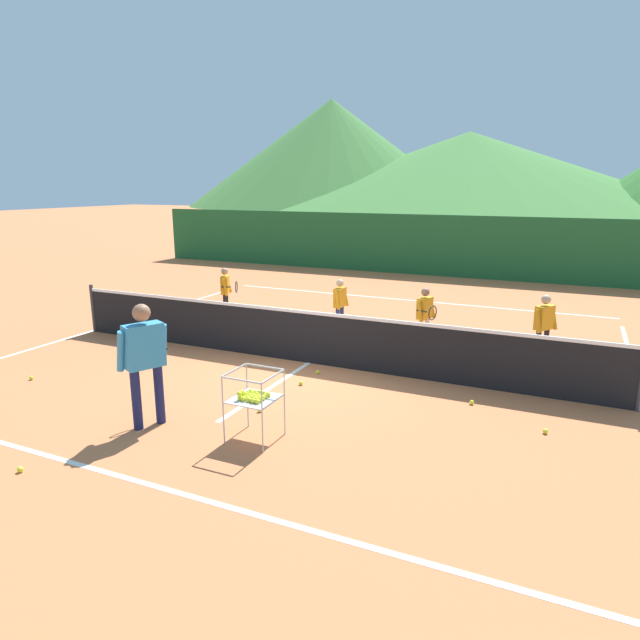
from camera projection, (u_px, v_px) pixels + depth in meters
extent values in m
plane|color=#C67042|center=(309.00, 363.00, 10.13)|extent=(120.00, 120.00, 0.00)
cube|color=white|center=(130.00, 479.00, 6.14)|extent=(10.73, 0.08, 0.01)
cube|color=white|center=(405.00, 300.00, 15.61)|extent=(10.73, 0.08, 0.01)
cube|color=white|center=(92.00, 331.00, 12.32)|extent=(0.08, 10.75, 0.01)
cube|color=white|center=(309.00, 363.00, 10.13)|extent=(0.08, 5.75, 0.01)
cylinder|color=#333338|center=(93.00, 308.00, 12.15)|extent=(0.08, 0.08, 1.05)
cube|color=black|center=(309.00, 339.00, 10.02)|extent=(10.46, 0.02, 0.92)
cube|color=white|center=(309.00, 312.00, 9.90)|extent=(10.46, 0.03, 0.06)
cylinder|color=#191E4C|center=(136.00, 400.00, 7.30)|extent=(0.12, 0.12, 0.83)
cylinder|color=#191E4C|center=(159.00, 394.00, 7.50)|extent=(0.12, 0.12, 0.83)
cube|color=#338CBF|center=(144.00, 346.00, 7.23)|extent=(0.42, 0.55, 0.59)
sphere|color=#996B4C|center=(141.00, 313.00, 7.13)|extent=(0.23, 0.23, 0.23)
cylinder|color=#338CBF|center=(121.00, 351.00, 7.11)|extent=(0.24, 0.18, 0.57)
cylinder|color=#338CBF|center=(163.00, 344.00, 7.45)|extent=(0.19, 0.15, 0.57)
torus|color=#262628|center=(155.00, 344.00, 7.66)|extent=(0.14, 0.27, 0.29)
cylinder|color=black|center=(163.00, 347.00, 7.47)|extent=(0.21, 0.12, 0.03)
cylinder|color=black|center=(227.00, 305.00, 13.57)|extent=(0.09, 0.09, 0.61)
cylinder|color=black|center=(225.00, 307.00, 13.34)|extent=(0.09, 0.09, 0.61)
cube|color=orange|center=(225.00, 285.00, 13.33)|extent=(0.31, 0.40, 0.43)
sphere|color=tan|center=(225.00, 271.00, 13.26)|extent=(0.17, 0.17, 0.17)
cylinder|color=orange|center=(229.00, 284.00, 13.54)|extent=(0.18, 0.13, 0.42)
cylinder|color=orange|center=(225.00, 287.00, 13.14)|extent=(0.14, 0.11, 0.42)
torus|color=#262628|center=(236.00, 287.00, 13.14)|extent=(0.15, 0.27, 0.29)
cylinder|color=black|center=(226.00, 287.00, 13.14)|extent=(0.21, 0.12, 0.03)
cylinder|color=navy|center=(342.00, 319.00, 12.21)|extent=(0.09, 0.09, 0.59)
cylinder|color=navy|center=(338.00, 321.00, 12.02)|extent=(0.09, 0.09, 0.59)
cube|color=orange|center=(340.00, 297.00, 11.99)|extent=(0.17, 0.35, 0.41)
sphere|color=#DBAD84|center=(340.00, 283.00, 11.92)|extent=(0.16, 0.16, 0.16)
cylinder|color=orange|center=(346.00, 297.00, 12.16)|extent=(0.16, 0.07, 0.40)
cylinder|color=orange|center=(337.00, 300.00, 11.81)|extent=(0.12, 0.06, 0.41)
cylinder|color=silver|center=(427.00, 332.00, 11.07)|extent=(0.09, 0.09, 0.60)
cylinder|color=silver|center=(420.00, 334.00, 10.91)|extent=(0.09, 0.09, 0.60)
cube|color=orange|center=(425.00, 308.00, 10.87)|extent=(0.26, 0.39, 0.42)
sphere|color=#996B4C|center=(425.00, 292.00, 10.79)|extent=(0.17, 0.17, 0.17)
cylinder|color=orange|center=(432.00, 308.00, 10.99)|extent=(0.17, 0.11, 0.41)
cylinder|color=orange|center=(420.00, 312.00, 10.71)|extent=(0.14, 0.10, 0.41)
torus|color=#262628|center=(433.00, 313.00, 10.53)|extent=(0.11, 0.29, 0.29)
cylinder|color=black|center=(421.00, 311.00, 10.69)|extent=(0.22, 0.09, 0.03)
cylinder|color=black|center=(546.00, 345.00, 10.16)|extent=(0.09, 0.09, 0.62)
cylinder|color=black|center=(537.00, 347.00, 10.03)|extent=(0.09, 0.09, 0.62)
cube|color=orange|center=(544.00, 318.00, 9.97)|extent=(0.34, 0.41, 0.44)
sphere|color=#DBAD84|center=(546.00, 299.00, 9.89)|extent=(0.17, 0.17, 0.17)
cylinder|color=orange|center=(554.00, 318.00, 10.05)|extent=(0.18, 0.15, 0.43)
cylinder|color=orange|center=(538.00, 321.00, 9.84)|extent=(0.14, 0.12, 0.43)
cylinder|color=#B7B7BC|center=(247.00, 396.00, 7.36)|extent=(0.02, 0.02, 0.89)
cylinder|color=#B7B7BC|center=(284.00, 402.00, 7.13)|extent=(0.02, 0.02, 0.89)
cylinder|color=#B7B7BC|center=(223.00, 411.00, 6.87)|extent=(0.02, 0.02, 0.89)
cylinder|color=#B7B7BC|center=(262.00, 419.00, 6.64)|extent=(0.02, 0.02, 0.89)
cube|color=#B7B7BC|center=(254.00, 399.00, 6.98)|extent=(0.56, 0.56, 0.01)
cube|color=#B7B7BC|center=(265.00, 367.00, 7.14)|extent=(0.56, 0.02, 0.02)
cube|color=#B7B7BC|center=(241.00, 380.00, 6.65)|extent=(0.56, 0.02, 0.02)
cube|color=#B7B7BC|center=(234.00, 370.00, 7.01)|extent=(0.02, 0.56, 0.02)
cube|color=#B7B7BC|center=(273.00, 376.00, 6.78)|extent=(0.02, 0.56, 0.02)
sphere|color=yellow|center=(240.00, 398.00, 6.91)|extent=(0.07, 0.07, 0.07)
sphere|color=yellow|center=(243.00, 397.00, 6.96)|extent=(0.07, 0.07, 0.07)
sphere|color=yellow|center=(245.00, 394.00, 7.02)|extent=(0.07, 0.07, 0.07)
sphere|color=yellow|center=(249.00, 393.00, 7.08)|extent=(0.07, 0.07, 0.07)
sphere|color=yellow|center=(251.00, 391.00, 7.13)|extent=(0.07, 0.07, 0.07)
sphere|color=yellow|center=(244.00, 399.00, 6.88)|extent=(0.07, 0.07, 0.07)
sphere|color=yellow|center=(247.00, 398.00, 6.93)|extent=(0.07, 0.07, 0.07)
sphere|color=yellow|center=(250.00, 396.00, 7.00)|extent=(0.07, 0.07, 0.07)
sphere|color=yellow|center=(253.00, 394.00, 7.05)|extent=(0.07, 0.07, 0.07)
sphere|color=yellow|center=(255.00, 392.00, 7.11)|extent=(0.07, 0.07, 0.07)
sphere|color=yellow|center=(249.00, 400.00, 6.86)|extent=(0.07, 0.07, 0.07)
sphere|color=yellow|center=(252.00, 398.00, 6.91)|extent=(0.07, 0.07, 0.07)
sphere|color=yellow|center=(254.00, 396.00, 6.97)|extent=(0.07, 0.07, 0.07)
sphere|color=yellow|center=(257.00, 394.00, 7.02)|extent=(0.07, 0.07, 0.07)
sphere|color=yellow|center=(260.00, 392.00, 7.09)|extent=(0.07, 0.07, 0.07)
sphere|color=yellow|center=(253.00, 401.00, 6.82)|extent=(0.07, 0.07, 0.07)
sphere|color=yellow|center=(256.00, 399.00, 6.88)|extent=(0.07, 0.07, 0.07)
sphere|color=yellow|center=(258.00, 397.00, 6.94)|extent=(0.07, 0.07, 0.07)
sphere|color=yellow|center=(261.00, 396.00, 7.00)|extent=(0.07, 0.07, 0.07)
sphere|color=yellow|center=(264.00, 393.00, 7.05)|extent=(0.07, 0.07, 0.07)
sphere|color=yellow|center=(257.00, 402.00, 6.80)|extent=(0.07, 0.07, 0.07)
sphere|color=yellow|center=(260.00, 400.00, 6.86)|extent=(0.07, 0.07, 0.07)
sphere|color=yellow|center=(263.00, 398.00, 6.92)|extent=(0.07, 0.07, 0.07)
sphere|color=yellow|center=(266.00, 396.00, 6.98)|extent=(0.07, 0.07, 0.07)
sphere|color=yellow|center=(268.00, 395.00, 7.03)|extent=(0.07, 0.07, 0.07)
sphere|color=yellow|center=(239.00, 394.00, 6.89)|extent=(0.07, 0.07, 0.07)
sphere|color=yellow|center=(242.00, 392.00, 6.96)|extent=(0.07, 0.07, 0.07)
sphere|color=yellow|center=(31.00, 378.00, 9.24)|extent=(0.07, 0.07, 0.07)
sphere|color=yellow|center=(20.00, 469.00, 6.28)|extent=(0.07, 0.07, 0.07)
sphere|color=yellow|center=(301.00, 383.00, 9.00)|extent=(0.07, 0.07, 0.07)
sphere|color=yellow|center=(318.00, 372.00, 9.52)|extent=(0.07, 0.07, 0.07)
sphere|color=yellow|center=(545.00, 431.00, 7.25)|extent=(0.07, 0.07, 0.07)
sphere|color=yellow|center=(260.00, 410.00, 7.94)|extent=(0.07, 0.07, 0.07)
sphere|color=yellow|center=(472.00, 402.00, 8.21)|extent=(0.07, 0.07, 0.07)
cube|color=#1E5B2D|center=(444.00, 246.00, 19.38)|extent=(23.60, 0.08, 2.14)
cone|color=#427A38|center=(332.00, 153.00, 81.51)|extent=(41.82, 41.82, 15.10)
cone|color=#427A38|center=(468.00, 170.00, 77.33)|extent=(59.58, 59.58, 10.19)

